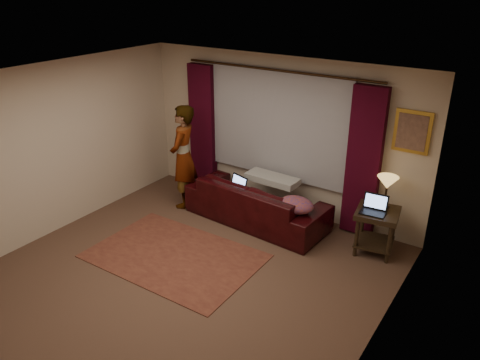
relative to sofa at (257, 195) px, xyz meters
name	(u,v)px	position (x,y,z in m)	size (l,w,h in m)	color
floor	(185,276)	(0.01, -1.85, -0.48)	(5.00, 5.00, 0.01)	#51382A
ceiling	(173,84)	(0.01, -1.85, 2.13)	(5.00, 5.00, 0.02)	silver
wall_back	(279,135)	(0.01, 0.65, 0.83)	(5.00, 0.02, 2.60)	beige
wall_left	(53,150)	(-2.49, -1.85, 0.83)	(0.02, 5.00, 2.60)	beige
wall_right	(377,249)	(2.51, -1.85, 0.83)	(0.02, 5.00, 2.60)	beige
sheer_curtain	(277,125)	(0.01, 0.59, 1.03)	(2.50, 0.05, 1.80)	#94949B
drape_left	(203,129)	(-1.49, 0.54, 0.71)	(0.50, 0.14, 2.30)	#340413
drape_right	(364,163)	(1.51, 0.54, 0.71)	(0.50, 0.14, 2.30)	#340413
curtain_rod	(278,70)	(0.01, 0.54, 1.91)	(0.04, 0.04, 3.40)	black
picture_frame	(412,132)	(2.11, 0.62, 1.28)	(0.50, 0.04, 0.60)	gold
sofa	(257,195)	(0.00, 0.00, 0.00)	(2.35, 1.02, 0.95)	black
throw_blanket	(273,164)	(0.14, 0.24, 0.48)	(0.88, 0.35, 0.10)	#9C9B96
clothing_pile	(296,205)	(0.80, -0.19, 0.11)	(0.54, 0.41, 0.23)	brown
laptop_sofa	(233,185)	(-0.36, -0.13, 0.13)	(0.35, 0.38, 0.25)	black
area_rug	(175,256)	(-0.42, -1.56, -0.47)	(2.39, 1.59, 0.01)	brown
end_table	(375,231)	(1.92, 0.16, -0.14)	(0.58, 0.58, 0.67)	black
tiffany_lamp	(386,192)	(1.95, 0.31, 0.44)	(0.30, 0.30, 0.48)	olive
laptop_table	(374,205)	(1.88, 0.05, 0.32)	(0.34, 0.37, 0.25)	black
person	(183,157)	(-1.36, -0.18, 0.42)	(0.53, 0.53, 1.79)	#9C9B96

